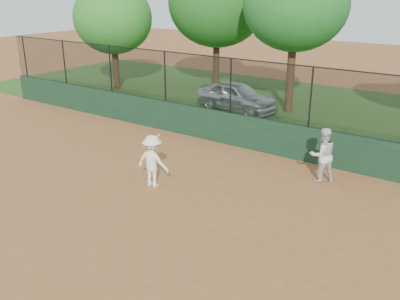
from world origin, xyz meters
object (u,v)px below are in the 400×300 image
Objects in this scene: player_second at (322,155)px; tree_1 at (217,3)px; tree_2 at (295,5)px; parked_car at (237,96)px; player_main at (153,161)px; tree_0 at (113,18)px.

tree_1 is at bearing -87.56° from player_second.
parked_car is at bearing -148.40° from tree_2.
player_second is at bearing 39.04° from player_main.
parked_car is 4.74m from tree_2.
player_main is at bearing -65.54° from tree_1.
tree_2 is at bearing -103.76° from player_second.
tree_0 reaches higher than parked_car.
parked_car is at bearing -86.58° from player_second.
tree_2 reaches higher than parked_car.
parked_car is at bearing -2.03° from tree_0.
tree_2 reaches higher than player_second.
tree_1 reaches higher than tree_2.
player_second is 13.13m from tree_1.
player_second is at bearing -42.63° from tree_1.
player_second is 8.80m from tree_2.
player_second is at bearing -124.59° from parked_car.
tree_1 is 5.45m from tree_2.
player_main is at bearing -89.10° from tree_2.
tree_1 reaches higher than parked_car.
player_main is (2.22, -8.65, 0.11)m from parked_car.
player_second is 0.29× the size of tree_0.
tree_0 is (-14.21, 5.75, 3.03)m from player_second.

